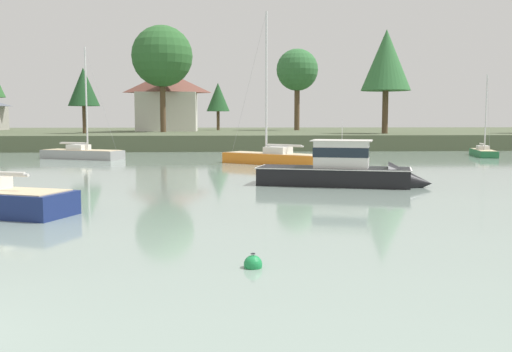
% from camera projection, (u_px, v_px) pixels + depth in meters
% --- Properties ---
extents(far_shore_bank, '(188.64, 59.31, 1.82)m').
position_uv_depth(far_shore_bank, '(181.00, 136.00, 93.51)').
color(far_shore_bank, '#4C563D').
rests_on(far_shore_bank, ground).
extents(sailboat_orange, '(8.34, 7.51, 12.91)m').
position_uv_depth(sailboat_orange, '(273.00, 161.00, 47.06)').
color(sailboat_orange, orange).
rests_on(sailboat_orange, ground).
extents(cruiser_black, '(9.85, 5.14, 4.65)m').
position_uv_depth(cruiser_black, '(351.00, 175.00, 31.90)').
color(cruiser_black, black).
rests_on(cruiser_black, ground).
extents(sailboat_grey, '(8.07, 5.35, 10.75)m').
position_uv_depth(sailboat_grey, '(82.00, 156.00, 53.28)').
color(sailboat_grey, gray).
rests_on(sailboat_grey, ground).
extents(sailboat_green, '(3.15, 6.42, 8.41)m').
position_uv_depth(sailboat_green, '(483.00, 154.00, 56.95)').
color(sailboat_green, '#236B3D').
rests_on(sailboat_green, ground).
extents(mooring_buoy_green, '(0.47, 0.47, 0.52)m').
position_uv_depth(mooring_buoy_green, '(253.00, 264.00, 14.34)').
color(mooring_buoy_green, '#1E8C47').
rests_on(mooring_buoy_green, ground).
extents(shore_tree_left, '(3.98, 3.98, 8.38)m').
position_uv_depth(shore_tree_left, '(84.00, 87.00, 73.48)').
color(shore_tree_left, brown).
rests_on(shore_tree_left, far_shore_bank).
extents(shore_tree_inland_b, '(8.52, 8.52, 14.86)m').
position_uv_depth(shore_tree_inland_b, '(162.00, 57.00, 80.40)').
color(shore_tree_inland_b, brown).
rests_on(shore_tree_inland_b, far_shore_bank).
extents(shore_tree_far_right, '(6.80, 6.80, 13.23)m').
position_uv_depth(shore_tree_far_right, '(297.00, 70.00, 93.77)').
color(shore_tree_far_right, brown).
rests_on(shore_tree_far_right, far_shore_bank).
extents(shore_tree_center_left, '(6.25, 6.25, 13.07)m').
position_uv_depth(shore_tree_center_left, '(386.00, 61.00, 72.46)').
color(shore_tree_center_left, brown).
rests_on(shore_tree_center_left, far_shore_bank).
extents(shore_tree_left_mid, '(3.81, 3.81, 7.77)m').
position_uv_depth(shore_tree_left_mid, '(218.00, 97.00, 94.62)').
color(shore_tree_left_mid, brown).
rests_on(shore_tree_left_mid, far_shore_bank).
extents(cottage_hillside, '(9.64, 8.00, 9.03)m').
position_uv_depth(cottage_hillside, '(167.00, 100.00, 88.28)').
color(cottage_hillside, silver).
rests_on(cottage_hillside, far_shore_bank).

